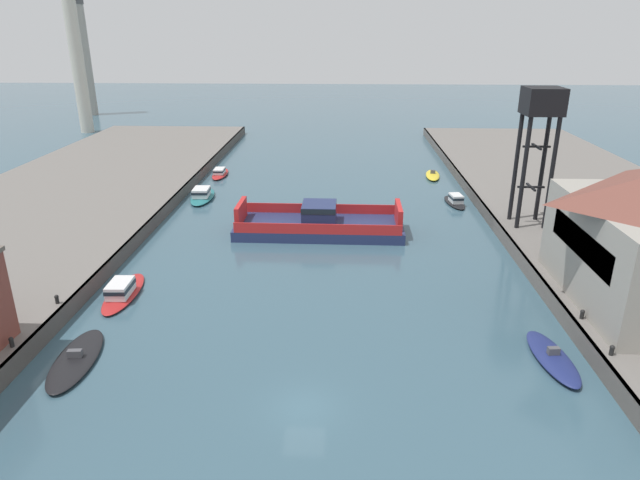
{
  "coord_description": "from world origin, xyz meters",
  "views": [
    {
      "loc": [
        2.1,
        -27.16,
        21.03
      ],
      "look_at": [
        0.0,
        22.51,
        2.0
      ],
      "focal_mm": 31.31,
      "sensor_mm": 36.0,
      "label": 1
    }
  ],
  "objects_px": {
    "chain_ferry": "(319,224)",
    "moored_boat_upstream_a": "(122,291)",
    "moored_boat_near_right": "(202,195)",
    "smokestack_distant_a": "(83,53)",
    "smokestack_distant_b": "(76,49)",
    "crane_tower": "(541,116)",
    "moored_boat_mid_left": "(552,358)",
    "moored_boat_far_right": "(76,359)",
    "moored_boat_near_left": "(433,175)",
    "moored_boat_mid_right": "(220,173)",
    "moored_boat_far_left": "(455,200)"
  },
  "relations": [
    {
      "from": "moored_boat_far_left",
      "to": "smokestack_distant_a",
      "type": "distance_m",
      "value": 108.97
    },
    {
      "from": "moored_boat_upstream_a",
      "to": "crane_tower",
      "type": "height_order",
      "value": "crane_tower"
    },
    {
      "from": "moored_boat_near_left",
      "to": "smokestack_distant_b",
      "type": "xyz_separation_m",
      "value": [
        -68.11,
        35.29,
        16.47
      ]
    },
    {
      "from": "moored_boat_near_right",
      "to": "smokestack_distant_a",
      "type": "bearing_deg",
      "value": 122.43
    },
    {
      "from": "moored_boat_far_left",
      "to": "moored_boat_upstream_a",
      "type": "xyz_separation_m",
      "value": [
        -32.42,
        -27.33,
        0.05
      ]
    },
    {
      "from": "moored_boat_mid_left",
      "to": "moored_boat_far_right",
      "type": "distance_m",
      "value": 31.95
    },
    {
      "from": "moored_boat_far_right",
      "to": "moored_boat_near_left",
      "type": "bearing_deg",
      "value": 58.49
    },
    {
      "from": "smokestack_distant_a",
      "to": "moored_boat_near_left",
      "type": "bearing_deg",
      "value": -37.57
    },
    {
      "from": "moored_boat_mid_left",
      "to": "smokestack_distant_b",
      "type": "xyz_separation_m",
      "value": [
        -68.91,
        84.6,
        16.47
      ]
    },
    {
      "from": "moored_boat_near_right",
      "to": "moored_boat_far_right",
      "type": "height_order",
      "value": "moored_boat_near_right"
    },
    {
      "from": "chain_ferry",
      "to": "moored_boat_upstream_a",
      "type": "distance_m",
      "value": 22.56
    },
    {
      "from": "crane_tower",
      "to": "smokestack_distant_a",
      "type": "relative_size",
      "value": 0.5
    },
    {
      "from": "moored_boat_mid_left",
      "to": "smokestack_distant_a",
      "type": "bearing_deg",
      "value": 125.79
    },
    {
      "from": "moored_boat_near_left",
      "to": "moored_boat_far_left",
      "type": "relative_size",
      "value": 1.07
    },
    {
      "from": "moored_boat_mid_right",
      "to": "moored_boat_far_right",
      "type": "bearing_deg",
      "value": -89.01
    },
    {
      "from": "moored_boat_mid_left",
      "to": "smokestack_distant_b",
      "type": "height_order",
      "value": "smokestack_distant_b"
    },
    {
      "from": "moored_boat_near_left",
      "to": "crane_tower",
      "type": "bearing_deg",
      "value": -76.07
    },
    {
      "from": "crane_tower",
      "to": "moored_boat_near_right",
      "type": "bearing_deg",
      "value": 162.34
    },
    {
      "from": "moored_boat_mid_left",
      "to": "moored_boat_far_right",
      "type": "relative_size",
      "value": 0.89
    },
    {
      "from": "chain_ferry",
      "to": "smokestack_distant_b",
      "type": "xyz_separation_m",
      "value": [
        -52.17,
        60.15,
        15.72
      ]
    },
    {
      "from": "moored_boat_mid_right",
      "to": "crane_tower",
      "type": "height_order",
      "value": "crane_tower"
    },
    {
      "from": "moored_boat_mid_right",
      "to": "smokestack_distant_b",
      "type": "height_order",
      "value": "smokestack_distant_b"
    },
    {
      "from": "moored_boat_near_left",
      "to": "moored_boat_near_right",
      "type": "distance_m",
      "value": 34.23
    },
    {
      "from": "moored_boat_upstream_a",
      "to": "smokestack_distant_b",
      "type": "height_order",
      "value": "smokestack_distant_b"
    },
    {
      "from": "chain_ferry",
      "to": "moored_boat_far_right",
      "type": "relative_size",
      "value": 2.25
    },
    {
      "from": "moored_boat_mid_right",
      "to": "moored_boat_far_left",
      "type": "height_order",
      "value": "moored_boat_far_left"
    },
    {
      "from": "moored_boat_near_left",
      "to": "moored_boat_near_right",
      "type": "relative_size",
      "value": 0.81
    },
    {
      "from": "moored_boat_near_right",
      "to": "crane_tower",
      "type": "relative_size",
      "value": 0.58
    },
    {
      "from": "chain_ferry",
      "to": "crane_tower",
      "type": "relative_size",
      "value": 1.29
    },
    {
      "from": "chain_ferry",
      "to": "moored_boat_near_left",
      "type": "height_order",
      "value": "chain_ferry"
    },
    {
      "from": "moored_boat_mid_left",
      "to": "smokestack_distant_a",
      "type": "distance_m",
      "value": 135.62
    },
    {
      "from": "smokestack_distant_a",
      "to": "smokestack_distant_b",
      "type": "height_order",
      "value": "smokestack_distant_b"
    },
    {
      "from": "moored_boat_mid_right",
      "to": "moored_boat_far_left",
      "type": "relative_size",
      "value": 1.13
    },
    {
      "from": "smokestack_distant_a",
      "to": "smokestack_distant_b",
      "type": "xyz_separation_m",
      "value": [
        9.93,
        -24.75,
        1.68
      ]
    },
    {
      "from": "moored_boat_far_left",
      "to": "crane_tower",
      "type": "relative_size",
      "value": 0.44
    },
    {
      "from": "moored_boat_near_left",
      "to": "moored_boat_mid_right",
      "type": "relative_size",
      "value": 0.95
    },
    {
      "from": "moored_boat_near_right",
      "to": "moored_boat_far_left",
      "type": "relative_size",
      "value": 1.31
    },
    {
      "from": "moored_boat_mid_left",
      "to": "moored_boat_far_left",
      "type": "bearing_deg",
      "value": 89.99
    },
    {
      "from": "moored_boat_near_right",
      "to": "crane_tower",
      "type": "distance_m",
      "value": 41.59
    },
    {
      "from": "moored_boat_near_left",
      "to": "moored_boat_far_left",
      "type": "distance_m",
      "value": 13.78
    },
    {
      "from": "moored_boat_mid_left",
      "to": "crane_tower",
      "type": "distance_m",
      "value": 27.88
    },
    {
      "from": "chain_ferry",
      "to": "moored_boat_upstream_a",
      "type": "bearing_deg",
      "value": -134.03
    },
    {
      "from": "moored_boat_near_left",
      "to": "moored_boat_mid_right",
      "type": "bearing_deg",
      "value": -178.82
    },
    {
      "from": "smokestack_distant_a",
      "to": "moored_boat_near_right",
      "type": "bearing_deg",
      "value": -57.57
    },
    {
      "from": "moored_boat_near_right",
      "to": "moored_boat_far_right",
      "type": "distance_m",
      "value": 37.9
    },
    {
      "from": "moored_boat_near_right",
      "to": "moored_boat_upstream_a",
      "type": "distance_m",
      "value": 28.21
    },
    {
      "from": "moored_boat_far_right",
      "to": "moored_boat_upstream_a",
      "type": "height_order",
      "value": "moored_boat_upstream_a"
    },
    {
      "from": "chain_ferry",
      "to": "moored_boat_mid_right",
      "type": "distance_m",
      "value": 29.04
    },
    {
      "from": "chain_ferry",
      "to": "moored_boat_upstream_a",
      "type": "xyz_separation_m",
      "value": [
        -15.68,
        -16.22,
        -0.47
      ]
    },
    {
      "from": "moored_boat_near_left",
      "to": "moored_boat_near_right",
      "type": "height_order",
      "value": "moored_boat_near_right"
    }
  ]
}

